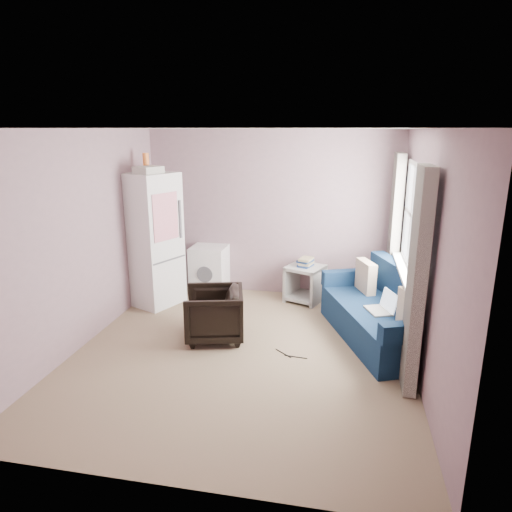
{
  "coord_description": "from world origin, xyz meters",
  "views": [
    {
      "loc": [
        1.07,
        -4.66,
        2.49
      ],
      "look_at": [
        0.05,
        0.6,
        1.0
      ],
      "focal_mm": 32.0,
      "sensor_mm": 36.0,
      "label": 1
    }
  ],
  "objects_px": {
    "fridge": "(152,239)",
    "sofa": "(385,315)",
    "armchair": "(214,312)",
    "side_table": "(305,281)",
    "washing_machine": "(210,269)"
  },
  "relations": [
    {
      "from": "washing_machine",
      "to": "side_table",
      "type": "height_order",
      "value": "washing_machine"
    },
    {
      "from": "side_table",
      "to": "sofa",
      "type": "xyz_separation_m",
      "value": [
        1.07,
        -1.11,
        -0.0
      ]
    },
    {
      "from": "armchair",
      "to": "fridge",
      "type": "height_order",
      "value": "fridge"
    },
    {
      "from": "armchair",
      "to": "fridge",
      "type": "distance_m",
      "value": 1.68
    },
    {
      "from": "side_table",
      "to": "fridge",
      "type": "bearing_deg",
      "value": -167.52
    },
    {
      "from": "armchair",
      "to": "sofa",
      "type": "relative_size",
      "value": 0.33
    },
    {
      "from": "fridge",
      "to": "side_table",
      "type": "xyz_separation_m",
      "value": [
        2.18,
        0.48,
        -0.66
      ]
    },
    {
      "from": "sofa",
      "to": "side_table",
      "type": "bearing_deg",
      "value": 112.55
    },
    {
      "from": "washing_machine",
      "to": "side_table",
      "type": "relative_size",
      "value": 1.12
    },
    {
      "from": "washing_machine",
      "to": "side_table",
      "type": "bearing_deg",
      "value": -2.32
    },
    {
      "from": "armchair",
      "to": "side_table",
      "type": "distance_m",
      "value": 1.78
    },
    {
      "from": "armchair",
      "to": "fridge",
      "type": "relative_size",
      "value": 0.32
    },
    {
      "from": "washing_machine",
      "to": "sofa",
      "type": "xyz_separation_m",
      "value": [
        2.56,
        -1.19,
        -0.08
      ]
    },
    {
      "from": "fridge",
      "to": "side_table",
      "type": "relative_size",
      "value": 3.24
    },
    {
      "from": "fridge",
      "to": "sofa",
      "type": "relative_size",
      "value": 1.03
    }
  ]
}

